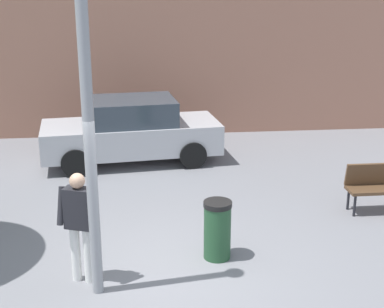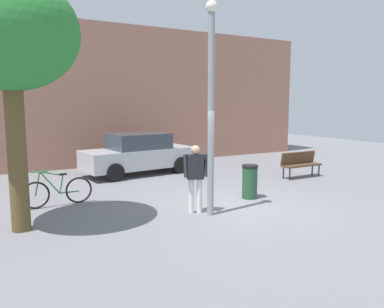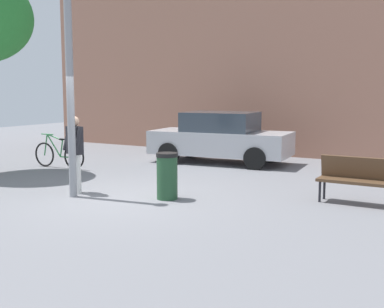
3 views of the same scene
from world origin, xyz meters
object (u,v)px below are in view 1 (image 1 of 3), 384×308
Objects in this scene: person_by_lamppost at (80,220)px; trash_bin at (217,230)px; parked_car_silver at (131,131)px; lamppost at (87,102)px.

person_by_lamppost is 1.75× the size of trash_bin.
parked_car_silver is 5.22m from trash_bin.
parked_car_silver is 4.56× the size of trash_bin.
person_by_lamppost is (-0.23, 0.32, -1.78)m from lamppost.
lamppost is 5.20× the size of trash_bin.
parked_car_silver is at bearing 82.83° from person_by_lamppost.
lamppost reaches higher than parked_car_silver.
lamppost is at bearing -94.51° from parked_car_silver.
person_by_lamppost is at bearing -97.17° from parked_car_silver.
lamppost is 3.02m from trash_bin.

